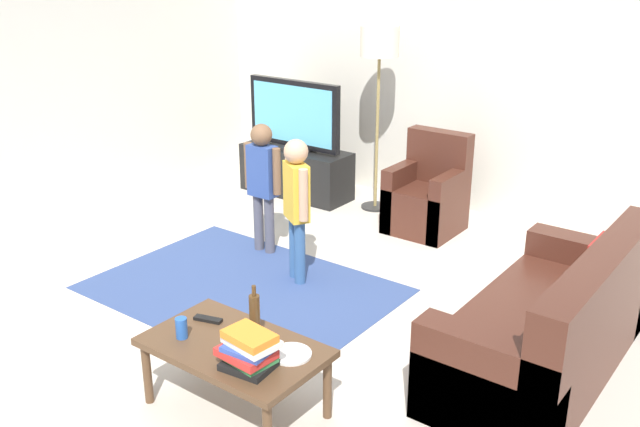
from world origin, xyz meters
TOP-DOWN VIEW (x-y plane):
  - ground at (0.00, 0.00)m, footprint 7.80×7.80m
  - wall_back at (0.00, 3.00)m, footprint 6.00×0.12m
  - wall_left at (-3.00, 0.00)m, footprint 0.12×6.00m
  - area_rug at (-0.52, 0.31)m, footprint 2.20×1.60m
  - tv_stand at (-1.59, 2.30)m, footprint 1.20×0.44m
  - tv at (-1.59, 2.28)m, footprint 1.10×0.28m
  - couch at (1.76, 0.60)m, footprint 0.80×1.80m
  - armchair at (0.00, 2.26)m, footprint 0.60×0.60m
  - floor_lamp at (-0.70, 2.45)m, footprint 0.36×0.36m
  - child_near_tv at (-0.87, 0.97)m, footprint 0.37×0.18m
  - child_center at (-0.29, 0.69)m, footprint 0.33×0.24m
  - coffee_table at (0.47, -0.81)m, footprint 1.00×0.60m
  - book_stack at (0.70, -0.93)m, footprint 0.32×0.25m
  - bottle at (0.52, -0.69)m, footprint 0.06×0.06m
  - tv_remote at (0.17, -0.71)m, footprint 0.18×0.09m
  - soda_can at (0.19, -0.93)m, footprint 0.07×0.07m
  - plate at (0.79, -0.71)m, footprint 0.22×0.22m

SIDE VIEW (x-z plane):
  - ground at x=0.00m, z-range 0.00..0.00m
  - area_rug at x=-0.52m, z-range 0.00..0.01m
  - tv_stand at x=-1.59m, z-range -0.01..0.49m
  - couch at x=1.76m, z-range -0.14..0.72m
  - armchair at x=0.00m, z-range -0.15..0.75m
  - coffee_table at x=0.47m, z-range 0.16..0.58m
  - plate at x=0.79m, z-range 0.42..0.44m
  - tv_remote at x=0.17m, z-range 0.42..0.44m
  - soda_can at x=0.19m, z-range 0.42..0.54m
  - book_stack at x=0.70m, z-range 0.42..0.63m
  - bottle at x=0.52m, z-range 0.40..0.72m
  - child_near_tv at x=-0.87m, z-range 0.11..1.23m
  - child_center at x=-0.29m, z-range 0.12..1.25m
  - tv at x=-1.59m, z-range 0.49..1.20m
  - wall_back at x=0.00m, z-range 0.00..2.70m
  - wall_left at x=-3.00m, z-range 0.00..2.70m
  - floor_lamp at x=-0.70m, z-range 0.65..2.43m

